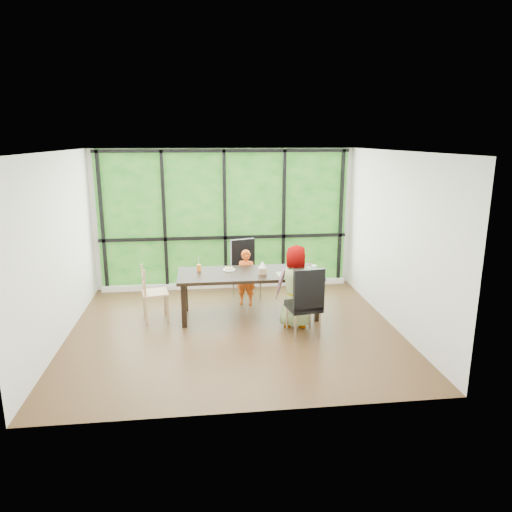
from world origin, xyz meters
name	(u,v)px	position (x,y,z in m)	size (l,w,h in m)	color
ground	(234,330)	(0.00, 0.00, 0.00)	(5.00, 5.00, 0.00)	black
back_wall	(225,219)	(0.00, 2.25, 1.35)	(5.00, 5.00, 0.00)	silver
foliage_backdrop	(225,219)	(0.00, 2.23, 1.35)	(4.80, 0.02, 2.65)	#164F15
window_mullions	(225,220)	(0.00, 2.19, 1.35)	(4.80, 0.06, 2.65)	black
window_sill	(226,285)	(0.00, 2.15, 0.05)	(4.80, 0.12, 0.10)	silver
dining_table	(249,294)	(0.30, 0.57, 0.38)	(2.32, 0.92, 0.75)	black
chair_window_leather	(247,270)	(0.34, 1.45, 0.54)	(0.46, 0.46, 1.08)	black
chair_interior_leather	(304,301)	(1.01, -0.31, 0.54)	(0.46, 0.46, 1.08)	black
chair_end_beech	(155,293)	(-1.23, 0.60, 0.45)	(0.42, 0.40, 0.90)	#A1805E
child_toddler	(246,278)	(0.30, 1.12, 0.50)	(0.36, 0.24, 0.99)	#CE4D13
child_older	(297,287)	(0.98, 0.05, 0.65)	(0.63, 0.41, 1.30)	gray
placemat	(290,274)	(0.94, 0.39, 0.75)	(0.41, 0.30, 0.01)	tan
plate_far	(229,270)	(-0.02, 0.75, 0.76)	(0.21, 0.21, 0.01)	white
plate_near	(288,274)	(0.91, 0.37, 0.76)	(0.25, 0.25, 0.02)	white
orange_cup	(199,268)	(-0.52, 0.76, 0.80)	(0.07, 0.07, 0.11)	orange
green_cup	(309,271)	(1.24, 0.32, 0.81)	(0.08, 0.08, 0.12)	#5DB936
white_mug	(314,268)	(1.39, 0.60, 0.79)	(0.08, 0.08, 0.08)	white
tissue_box	(262,271)	(0.50, 0.46, 0.80)	(0.12, 0.12, 0.11)	tan
crepe_rolls_far	(229,268)	(-0.02, 0.75, 0.78)	(0.15, 0.12, 0.04)	tan
crepe_rolls_near	(288,273)	(0.91, 0.37, 0.78)	(0.15, 0.12, 0.04)	tan
straw_white	(199,262)	(-0.52, 0.76, 0.90)	(0.01, 0.01, 0.20)	white
straw_pink	(309,265)	(1.24, 0.32, 0.91)	(0.01, 0.01, 0.20)	pink
tissue	(263,264)	(0.50, 0.46, 0.91)	(0.12, 0.12, 0.11)	white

